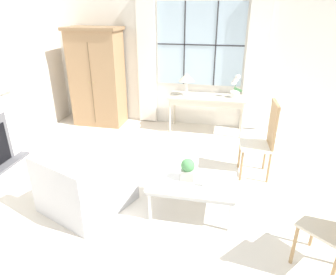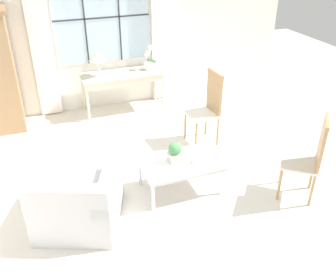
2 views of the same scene
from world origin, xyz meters
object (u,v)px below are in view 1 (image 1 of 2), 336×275
Objects in this scene: side_chair_wooden at (264,137)px; potted_plant_small at (188,169)px; armoire at (97,77)px; pillar_candle at (205,182)px; table_lamp at (187,78)px; armchair_upholstered at (85,188)px; console_table at (207,100)px; coffee_table at (193,184)px; potted_orchid at (235,88)px.

potted_plant_small is at bearing -132.89° from side_chair_wooden.
pillar_candle is (2.49, -2.73, -0.51)m from armoire.
side_chair_wooden is 4.29× the size of potted_plant_small.
table_lamp is 3.05m from armchair_upholstered.
pillar_candle is (-0.73, -1.15, -0.15)m from side_chair_wooden.
console_table is 5.50× the size of potted_plant_small.
console_table is 2.63m from potted_plant_small.
side_chair_wooden reaches higher than coffee_table.
table_lamp is at bearing 0.39° from armoire.
potted_orchid is 1.71m from side_chair_wooden.
potted_orchid is 3.43m from armchair_upholstered.
armoire is at bearing 130.95° from potted_plant_small.
table_lamp is 0.36× the size of armchair_upholstered.
coffee_table is 0.20m from pillar_candle.
console_table is at bearing -176.00° from potted_orchid.
coffee_table is (0.07, -2.66, -0.25)m from console_table.
potted_plant_small reaches higher than coffee_table.
potted_plant_small is 0.27m from pillar_candle.
armoire is at bearing 132.37° from pillar_candle.
console_table is 2.75m from pillar_candle.
table_lamp is at bearing -177.99° from potted_orchid.
potted_orchid is 2.78m from coffee_table.
potted_plant_small reaches higher than pillar_candle.
armoire is 4.57× the size of table_lamp.
table_lamp reaches higher than console_table.
side_chair_wooden is 1.41m from potted_plant_small.
armoire is at bearing 153.83° from side_chair_wooden.
table_lamp reaches higher than side_chair_wooden.
side_chair_wooden is at bearing 50.12° from coffee_table.
console_table is 1.28× the size of side_chair_wooden.
armoire reaches higher than coffee_table.
console_table is at bearing 66.12° from armchair_upholstered.
console_table is 0.58m from potted_orchid.
armoire is at bearing 131.43° from coffee_table.
potted_orchid reaches higher than potted_plant_small.
potted_plant_small is at bearing -49.05° from armoire.
side_chair_wooden is 1.41m from coffee_table.
pillar_candle is (-0.29, -2.78, -0.42)m from potted_orchid.
armchair_upholstered is 1.34m from coffee_table.
console_table is 12.47× the size of pillar_candle.
console_table is 3.33× the size of potted_orchid.
armoire is at bearing -179.78° from console_table.
potted_orchid is at bearing 105.08° from side_chair_wooden.
side_chair_wooden is at bearing 57.35° from pillar_candle.
pillar_candle is at bearing -27.59° from potted_plant_small.
table_lamp is 2.15m from side_chair_wooden.
console_table reaches higher than potted_plant_small.
potted_orchid is 0.43× the size of coffee_table.
console_table is 1.43× the size of coffee_table.
potted_plant_small is at bearing -89.90° from console_table.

